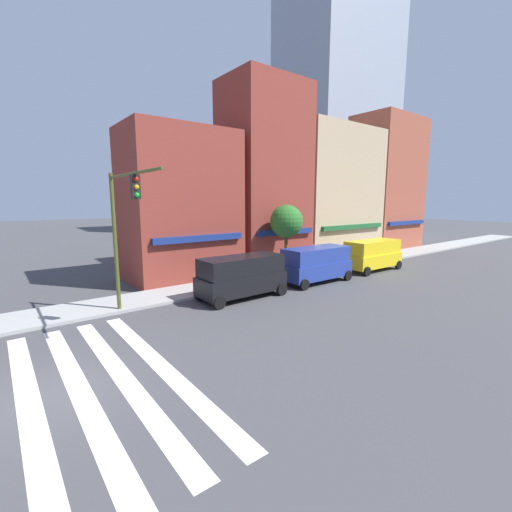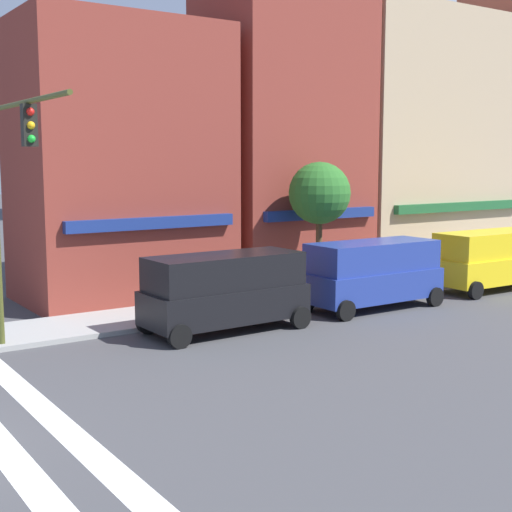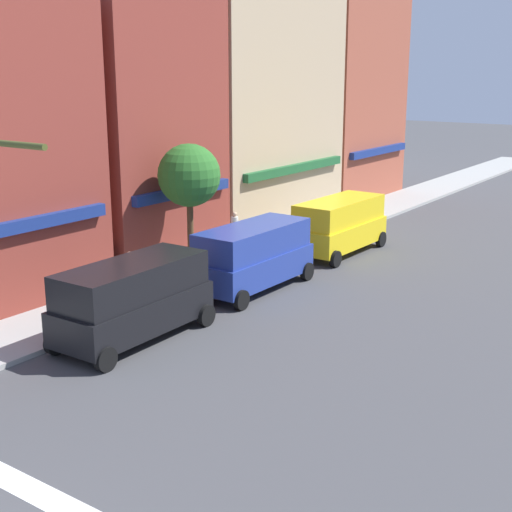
{
  "view_description": "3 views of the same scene",
  "coord_description": "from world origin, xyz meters",
  "px_view_note": "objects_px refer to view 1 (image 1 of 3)",
  "views": [
    {
      "loc": [
        -0.92,
        -10.45,
        5.4
      ],
      "look_at": [
        11.79,
        6.0,
        2.0
      ],
      "focal_mm": 24.0,
      "sensor_mm": 36.0,
      "label": 1
    },
    {
      "loc": [
        -1.28,
        -13.23,
        5.1
      ],
      "look_at": [
        11.79,
        6.0,
        2.0
      ],
      "focal_mm": 50.0,
      "sensor_mm": 36.0,
      "label": 2
    },
    {
      "loc": [
        -4.25,
        -9.52,
        7.73
      ],
      "look_at": [
        15.99,
        4.7,
        1.2
      ],
      "focal_mm": 50.0,
      "sensor_mm": 36.0,
      "label": 3
    }
  ],
  "objects_px": {
    "traffic_signal": "(123,219)",
    "van_black": "(242,275)",
    "street_tree": "(286,222)",
    "van_yellow": "(372,254)",
    "van_blue": "(316,263)",
    "pedestrian_green_top": "(248,269)",
    "pedestrian_white_shirt": "(313,255)"
  },
  "relations": [
    {
      "from": "van_black",
      "to": "van_blue",
      "type": "height_order",
      "value": "same"
    },
    {
      "from": "van_black",
      "to": "street_tree",
      "type": "relative_size",
      "value": 1.02
    },
    {
      "from": "van_black",
      "to": "van_blue",
      "type": "distance_m",
      "value": 6.02
    },
    {
      "from": "van_blue",
      "to": "van_black",
      "type": "bearing_deg",
      "value": -179.45
    },
    {
      "from": "van_yellow",
      "to": "van_blue",
      "type": "bearing_deg",
      "value": -178.86
    },
    {
      "from": "van_blue",
      "to": "pedestrian_white_shirt",
      "type": "xyz_separation_m",
      "value": [
        3.37,
        3.35,
        -0.21
      ]
    },
    {
      "from": "street_tree",
      "to": "pedestrian_white_shirt",
      "type": "bearing_deg",
      "value": 8.91
    },
    {
      "from": "van_blue",
      "to": "pedestrian_green_top",
      "type": "distance_m",
      "value": 4.52
    },
    {
      "from": "traffic_signal",
      "to": "street_tree",
      "type": "xyz_separation_m",
      "value": [
        12.05,
        2.53,
        -0.71
      ]
    },
    {
      "from": "van_black",
      "to": "pedestrian_white_shirt",
      "type": "bearing_deg",
      "value": 18.71
    },
    {
      "from": "van_black",
      "to": "street_tree",
      "type": "height_order",
      "value": "street_tree"
    },
    {
      "from": "traffic_signal",
      "to": "pedestrian_white_shirt",
      "type": "distance_m",
      "value": 16.23
    },
    {
      "from": "van_yellow",
      "to": "pedestrian_green_top",
      "type": "xyz_separation_m",
      "value": [
        -10.35,
        2.15,
        -0.21
      ]
    },
    {
      "from": "van_blue",
      "to": "pedestrian_white_shirt",
      "type": "bearing_deg",
      "value": 45.35
    },
    {
      "from": "traffic_signal",
      "to": "pedestrian_white_shirt",
      "type": "relative_size",
      "value": 3.75
    },
    {
      "from": "van_black",
      "to": "van_yellow",
      "type": "bearing_deg",
      "value": -0.9
    },
    {
      "from": "van_black",
      "to": "van_yellow",
      "type": "height_order",
      "value": "same"
    },
    {
      "from": "street_tree",
      "to": "traffic_signal",
      "type": "bearing_deg",
      "value": -168.15
    },
    {
      "from": "van_yellow",
      "to": "pedestrian_white_shirt",
      "type": "xyz_separation_m",
      "value": [
        -3.01,
        3.35,
        -0.21
      ]
    },
    {
      "from": "van_black",
      "to": "traffic_signal",
      "type": "bearing_deg",
      "value": 176.57
    },
    {
      "from": "van_blue",
      "to": "street_tree",
      "type": "bearing_deg",
      "value": 93.09
    },
    {
      "from": "traffic_signal",
      "to": "van_black",
      "type": "xyz_separation_m",
      "value": [
        6.15,
        -0.27,
        -3.31
      ]
    },
    {
      "from": "van_blue",
      "to": "pedestrian_green_top",
      "type": "xyz_separation_m",
      "value": [
        -3.97,
        2.15,
        -0.21
      ]
    },
    {
      "from": "traffic_signal",
      "to": "pedestrian_white_shirt",
      "type": "bearing_deg",
      "value": 11.2
    },
    {
      "from": "pedestrian_green_top",
      "to": "street_tree",
      "type": "distance_m",
      "value": 4.81
    },
    {
      "from": "van_blue",
      "to": "pedestrian_white_shirt",
      "type": "relative_size",
      "value": 2.84
    },
    {
      "from": "van_blue",
      "to": "street_tree",
      "type": "height_order",
      "value": "street_tree"
    },
    {
      "from": "pedestrian_white_shirt",
      "to": "traffic_signal",
      "type": "bearing_deg",
      "value": 1.96
    },
    {
      "from": "van_yellow",
      "to": "pedestrian_white_shirt",
      "type": "height_order",
      "value": "van_yellow"
    },
    {
      "from": "traffic_signal",
      "to": "pedestrian_green_top",
      "type": "relative_size",
      "value": 3.75
    },
    {
      "from": "van_black",
      "to": "pedestrian_white_shirt",
      "type": "xyz_separation_m",
      "value": [
        9.39,
        3.35,
        -0.21
      ]
    },
    {
      "from": "pedestrian_green_top",
      "to": "traffic_signal",
      "type": "bearing_deg",
      "value": 93.28
    }
  ]
}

